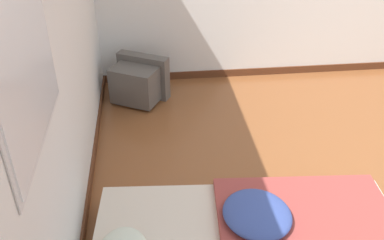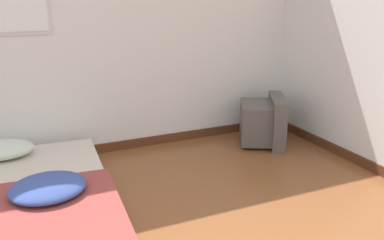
# 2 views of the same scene
# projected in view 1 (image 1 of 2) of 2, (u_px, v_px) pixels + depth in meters

# --- Properties ---
(wall_back) EXTENTS (7.95, 0.08, 2.60)m
(wall_back) POSITION_uv_depth(u_px,v_px,m) (35.00, 106.00, 2.13)
(wall_back) COLOR white
(wall_back) RESTS_ON ground_plane
(crt_tv) EXTENTS (0.62, 0.67, 0.49)m
(crt_tv) POSITION_uv_depth(u_px,v_px,m) (138.00, 81.00, 4.66)
(crt_tv) COLOR #56514C
(crt_tv) RESTS_ON ground_plane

